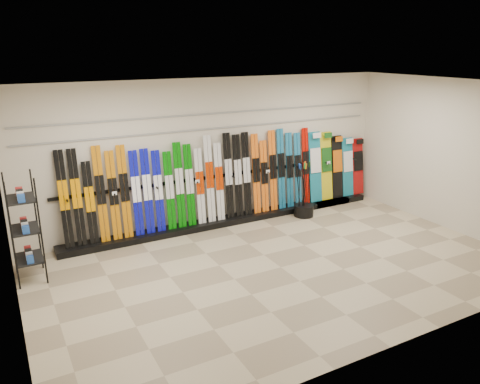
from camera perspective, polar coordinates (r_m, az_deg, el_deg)
floor at (r=8.05m, az=5.00°, el=-9.13°), size 8.00×8.00×0.00m
back_wall at (r=9.62m, az=-2.95°, el=4.84°), size 8.00×0.00×8.00m
left_wall at (r=6.34m, az=-26.54°, el=-3.75°), size 0.00×5.00×5.00m
right_wall at (r=10.22m, az=24.41°, el=4.05°), size 0.00×5.00×5.00m
ceiling at (r=7.23m, az=5.64°, el=12.66°), size 8.00×8.00×0.00m
ski_rack_base at (r=9.94m, az=-1.10°, el=-3.39°), size 8.00×0.40×0.12m
skis at (r=9.42m, az=-4.89°, el=1.13°), size 5.37×0.22×1.78m
snowboards at (r=11.27m, az=11.61°, el=3.04°), size 1.59×0.25×1.60m
accessory_rack at (r=8.06m, az=-24.73°, el=-4.04°), size 0.40×0.60×1.73m
pole_bin at (r=10.38m, az=7.77°, el=-2.25°), size 0.43×0.43×0.25m
ski_poles at (r=10.25m, az=7.73°, el=0.36°), size 0.37×0.25×1.18m
slatwall_rail_0 at (r=9.50m, az=-2.95°, el=7.76°), size 7.60×0.02×0.03m
slatwall_rail_1 at (r=9.46m, az=-2.98°, el=9.55°), size 7.60×0.02×0.03m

